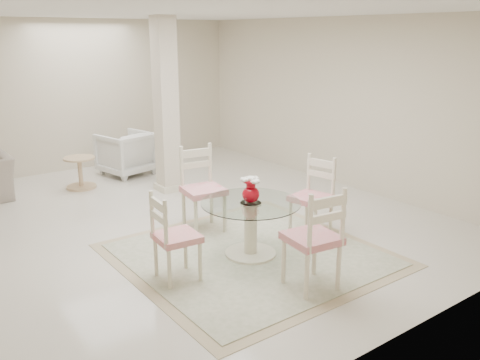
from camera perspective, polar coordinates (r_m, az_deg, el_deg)
ground at (r=7.01m, az=-6.37°, el=-4.32°), size 7.00×7.00×0.00m
room_shell at (r=6.59m, az=-6.88°, el=10.97°), size 6.02×7.02×2.71m
column at (r=8.02m, az=-8.31°, el=8.19°), size 0.30×0.30×2.70m
area_rug at (r=5.85m, az=1.18°, el=-8.39°), size 2.76×2.76×0.02m
dining_table at (r=5.73m, az=1.20°, el=-5.50°), size 1.11×1.11×0.64m
red_vase at (r=5.57m, az=1.23°, el=-1.09°), size 0.23×0.21×0.30m
dining_chair_east at (r=6.30m, az=8.39°, el=-1.19°), size 0.52×0.52×1.10m
dining_chair_north at (r=6.42m, az=-4.42°, el=-0.25°), size 0.54×0.54×1.20m
dining_chair_west at (r=5.12m, az=-7.81°, el=-5.71°), size 0.45×0.45×1.03m
dining_chair_south at (r=4.91m, az=8.64°, el=-5.81°), size 0.52×0.52×1.17m
armchair_white at (r=9.28m, az=-12.67°, el=2.96°), size 0.98×1.00×0.77m
side_table at (r=8.66m, az=-17.49°, el=0.67°), size 0.50×0.50×0.52m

